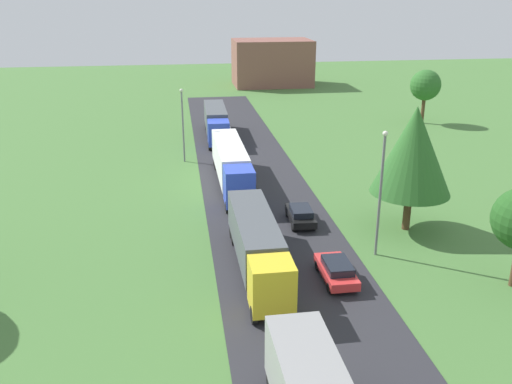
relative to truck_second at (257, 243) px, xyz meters
The scene contains 12 objects.
road 7.95m from the truck_second, 73.07° to the right, with size 10.00×140.00×0.06m, color #2B2B30.
lane_marking_centre 11.75m from the truck_second, 78.85° to the right, with size 0.16×119.96×0.01m.
truck_second is the anchor object (origin of this frame).
truck_third 17.09m from the truck_second, 89.74° to the left, with size 2.55×14.72×3.67m.
truck_fourth 35.17m from the truck_second, 89.93° to the left, with size 2.75×12.77×3.57m.
car_third 5.31m from the truck_second, 21.90° to the right, with size 1.87×4.33×1.38m.
car_fourth 8.72m from the truck_second, 58.22° to the left, with size 2.02×4.31×1.36m.
lamppost_second 9.11m from the truck_second, ahead, with size 0.36×0.36×8.87m.
lamppost_third 26.00m from the truck_second, 99.19° to the left, with size 0.36×0.36×7.83m.
tree_oak 14.08m from the truck_second, 22.73° to the left, with size 5.99×5.99×9.60m.
tree_birch 48.70m from the truck_second, 53.54° to the left, with size 4.13×4.13×7.31m.
distant_building 75.27m from the truck_second, 79.42° to the left, with size 14.60×10.05×8.54m, color brown.
Camera 1 is at (-6.94, 0.19, 17.42)m, focal length 38.56 mm.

